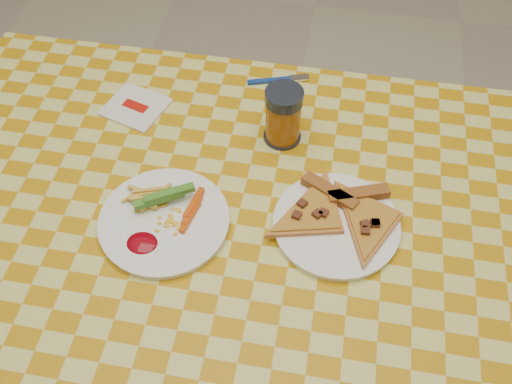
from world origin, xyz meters
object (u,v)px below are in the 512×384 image
at_px(plate_left, 164,222).
at_px(plate_right, 336,225).
at_px(drink_glass, 283,116).
at_px(table, 237,246).

relative_size(plate_left, plate_right, 1.04).
xyz_separation_m(plate_left, drink_glass, (0.17, 0.24, 0.05)).
height_order(plate_left, drink_glass, drink_glass).
bearing_deg(table, plate_left, -170.39).
bearing_deg(plate_right, plate_left, -171.33).
bearing_deg(plate_left, drink_glass, 54.44).
relative_size(plate_right, drink_glass, 1.81).
distance_m(table, drink_glass, 0.26).
bearing_deg(plate_left, plate_right, 8.67).
height_order(plate_right, drink_glass, drink_glass).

